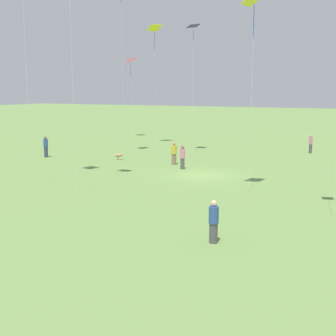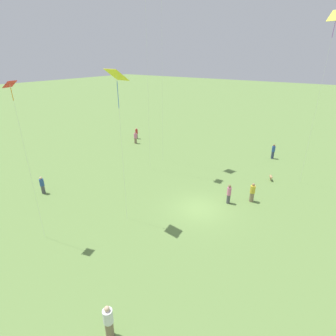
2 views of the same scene
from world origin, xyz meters
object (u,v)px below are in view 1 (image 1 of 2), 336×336
person_6 (174,154)px  dog_1 (119,155)px  kite_9 (155,31)px  kite_8 (193,30)px  person_8 (182,157)px  person_2 (46,147)px  person_1 (214,222)px  person_0 (311,144)px  kite_2 (131,62)px  kite_7 (254,3)px

person_6 → dog_1: size_ratio=2.70×
kite_9 → kite_8: bearing=129.0°
person_8 → kite_8: 13.53m
person_2 → kite_9: size_ratio=0.15×
person_1 → dog_1: bearing=-82.2°
person_0 → person_2: size_ratio=0.93×
kite_2 → kite_8: size_ratio=0.82×
person_8 → person_6: bearing=151.2°
person_1 → kite_9: (-27.37, -17.07, 10.85)m
person_6 → kite_2: (-16.37, -13.61, 8.14)m
person_2 → dog_1: bearing=-1.0°
person_1 → kite_8: kite_8 is taller
person_2 → kite_2: kite_2 is taller
person_1 → kite_7: kite_7 is taller
kite_7 → kite_9: (-18.20, -15.71, 1.31)m
person_2 → kite_8: 16.55m
person_2 → kite_9: bearing=57.1°
person_0 → person_8: 14.82m
person_6 → dog_1: bearing=19.9°
person_8 → kite_2: size_ratio=0.18×
person_1 → kite_9: kite_9 is taller
kite_2 → person_8: bearing=31.5°
kite_7 → dog_1: bearing=-67.1°
person_1 → kite_8: bearing=-98.6°
person_2 → person_6: bearing=-8.2°
person_2 → kite_2: bearing=81.7°
kite_7 → kite_9: size_ratio=0.90×
person_0 → kite_9: size_ratio=0.14×
person_1 → dog_1: person_1 is taller
kite_2 → kite_9: 8.46m
person_0 → kite_9: (0.45, -15.94, 10.81)m
person_0 → person_2: person_2 is taller
person_1 → person_2: bearing=-69.2°
person_2 → kite_7: kite_7 is taller
person_6 → kite_7: 14.40m
person_6 → kite_8: kite_8 is taller
kite_8 → kite_2: bearing=-168.9°
kite_9 → person_0: bearing=164.7°
person_8 → kite_9: bearing=143.7°
person_8 → dog_1: bearing=-177.0°
kite_8 → kite_9: kite_9 is taller
person_8 → kite_7: 12.89m
kite_8 → person_1: bearing=-15.8°
kite_9 → person_8: bearing=108.6°
person_1 → kite_9: bearing=-91.9°
person_1 → person_6: 18.85m
kite_2 → kite_8: bearing=43.7°
person_2 → kite_2: 19.51m
person_8 → kite_2: 24.76m
kite_9 → dog_1: size_ratio=18.91×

